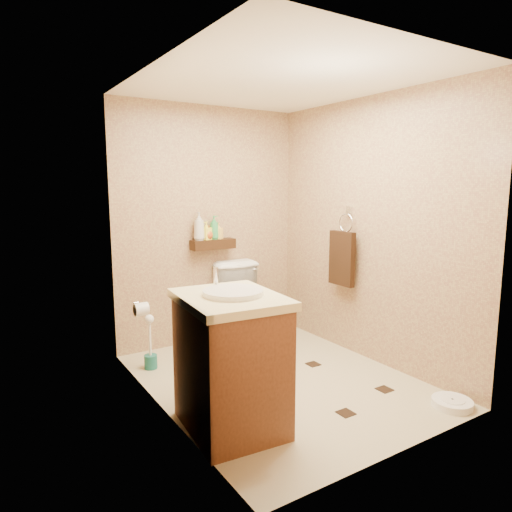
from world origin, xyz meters
TOP-DOWN VIEW (x-y plane):
  - ground at (0.00, 0.00)m, footprint 2.50×2.50m
  - wall_back at (0.00, 1.25)m, footprint 2.00×0.04m
  - wall_front at (0.00, -1.25)m, footprint 2.00×0.04m
  - wall_left at (-1.00, 0.00)m, footprint 0.04×2.50m
  - wall_right at (1.00, 0.00)m, footprint 0.04×2.50m
  - ceiling at (0.00, 0.00)m, footprint 2.00×2.50m
  - wall_shelf at (0.00, 1.17)m, footprint 0.46×0.14m
  - floor_accents at (0.04, -0.09)m, footprint 1.26×1.32m
  - toilet at (0.24, 0.83)m, footprint 0.50×0.83m
  - vanity at (-0.70, -0.43)m, footprint 0.68×0.80m
  - bathroom_scale at (0.81, -1.07)m, footprint 0.36×0.36m
  - toilet_brush at (-0.82, 0.81)m, footprint 0.11×0.11m
  - towel_ring at (0.91, 0.25)m, footprint 0.12×0.30m
  - toilet_paper at (-0.94, 0.65)m, footprint 0.12×0.11m
  - bottle_a at (-0.15, 1.17)m, footprint 0.12×0.12m
  - bottle_b at (-0.07, 1.17)m, footprint 0.10×0.10m
  - bottle_c at (-0.06, 1.17)m, footprint 0.13×0.13m
  - bottle_d at (0.01, 1.17)m, footprint 0.12×0.12m
  - bottle_e at (0.07, 1.17)m, footprint 0.11×0.11m

SIDE VIEW (x-z plane):
  - ground at x=0.00m, z-range 0.00..0.00m
  - floor_accents at x=0.04m, z-range 0.00..0.01m
  - bathroom_scale at x=0.81m, z-range 0.00..0.06m
  - toilet_brush at x=-0.82m, z-range -0.07..0.42m
  - toilet at x=0.24m, z-range 0.00..0.83m
  - vanity at x=-0.70m, z-range -0.06..1.00m
  - toilet_paper at x=-0.94m, z-range 0.54..0.66m
  - towel_ring at x=0.91m, z-range 0.57..1.33m
  - wall_shelf at x=0.00m, z-range 0.97..1.07m
  - bottle_c at x=-0.06m, z-range 1.07..1.21m
  - bottle_e at x=0.07m, z-range 1.07..1.24m
  - bottle_b at x=-0.07m, z-range 1.07..1.25m
  - bottle_d at x=0.01m, z-range 1.07..1.31m
  - wall_back at x=0.00m, z-range 0.00..2.40m
  - wall_front at x=0.00m, z-range 0.00..2.40m
  - wall_left at x=-1.00m, z-range 0.00..2.40m
  - wall_right at x=1.00m, z-range 0.00..2.40m
  - bottle_a at x=-0.15m, z-range 1.07..1.35m
  - ceiling at x=0.00m, z-range 2.39..2.41m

